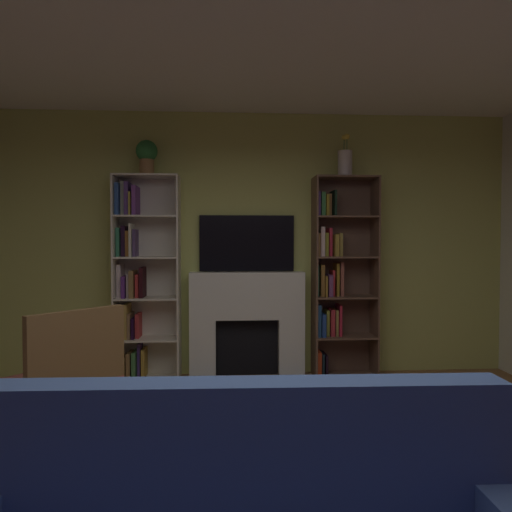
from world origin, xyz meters
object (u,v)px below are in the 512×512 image
Objects in this scene: fireplace at (247,321)px; tv at (247,243)px; armchair at (63,378)px; vase_with_flowers at (345,163)px; bookshelf_left at (140,281)px; potted_plant at (147,155)px; bookshelf_right at (336,278)px.

fireplace is 1.30× the size of tv.
vase_with_flowers is at bearing 35.16° from armchair.
bookshelf_left reaches higher than armchair.
bookshelf_left is 1.32m from potted_plant.
bookshelf_left is at bearing 83.05° from armchair.
fireplace is at bearing 177.79° from vase_with_flowers.
armchair is at bearing -100.04° from potted_plant.
fireplace reaches higher than armchair.
armchair is (-1.35, -1.81, -0.92)m from tv.
bookshelf_left is at bearing -179.52° from fireplace.
vase_with_flowers reaches higher than bookshelf_left.
bookshelf_right is at bearing 158.73° from vase_with_flowers.
bookshelf_right is (2.11, 0.00, 0.02)m from bookshelf_left.
bookshelf_right is at bearing 36.58° from armchair.
tv is (0.00, 0.08, 0.84)m from fireplace.
fireplace is 1.22m from bookshelf_left.
tv is 1.37m from vase_with_flowers.
tv is 2.79× the size of potted_plant.
bookshelf_left is (-1.14, -0.09, -0.39)m from tv.
bookshelf_right is 5.84× the size of potted_plant.
potted_plant reaches higher than bookshelf_left.
vase_with_flowers is at bearing -0.03° from potted_plant.
tv is 1.40m from potted_plant.
potted_plant is 0.37× the size of armchair.
armchair is (-0.21, -1.72, -0.53)m from bookshelf_left.
bookshelf_left is 2.11m from bookshelf_right.
tv reaches higher than fireplace.
tv is 1.21m from bookshelf_left.
potted_plant is at bearing -173.48° from tv.
bookshelf_left reaches higher than fireplace.
potted_plant is 2.52m from armchair.
bookshelf_right reaches higher than armchair.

